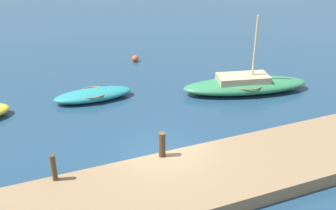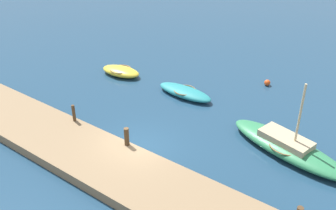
# 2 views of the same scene
# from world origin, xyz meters

# --- Properties ---
(ground_plane) EXTENTS (84.00, 84.00, 0.00)m
(ground_plane) POSITION_xyz_m (0.00, 0.00, 0.00)
(ground_plane) COLOR navy
(dock_platform) EXTENTS (27.65, 3.73, 0.55)m
(dock_platform) POSITION_xyz_m (0.00, -2.28, 0.27)
(dock_platform) COLOR #846B4C
(dock_platform) RESTS_ON ground_plane
(sailboat_green) EXTENTS (7.31, 3.57, 4.30)m
(sailboat_green) POSITION_xyz_m (6.66, 4.38, 0.44)
(sailboat_green) COLOR #2D7A4C
(sailboat_green) RESTS_ON ground_plane
(rowboat_teal) EXTENTS (4.18, 1.57, 0.58)m
(rowboat_teal) POSITION_xyz_m (-1.40, 6.52, 0.30)
(rowboat_teal) COLOR teal
(rowboat_teal) RESTS_ON ground_plane
(mooring_post_west) EXTENTS (0.19, 0.19, 1.03)m
(mooring_post_west) POSITION_xyz_m (-4.34, -0.67, 1.06)
(mooring_post_west) COLOR #47331E
(mooring_post_west) RESTS_ON dock_platform
(mooring_post_mid_west) EXTENTS (0.26, 0.26, 1.02)m
(mooring_post_mid_west) POSITION_xyz_m (-0.25, -0.67, 1.06)
(mooring_post_mid_west) COLOR #47331E
(mooring_post_mid_west) RESTS_ON dock_platform
(marker_buoy) EXTENTS (0.44, 0.44, 0.44)m
(marker_buoy) POSITION_xyz_m (2.48, 11.34, 0.22)
(marker_buoy) COLOR #E54C19
(marker_buoy) RESTS_ON ground_plane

